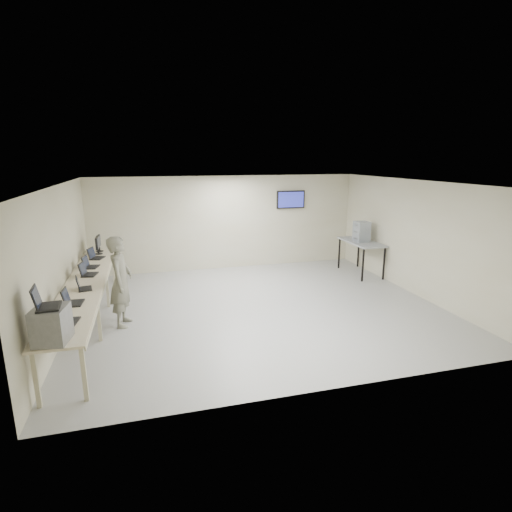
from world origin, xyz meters
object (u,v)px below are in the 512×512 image
object	(u,v)px
side_table	(361,244)
equipment_box	(51,325)
workbench	(87,285)
soldier	(121,282)

from	to	relation	value
side_table	equipment_box	bearing A→B (deg)	-147.84
workbench	equipment_box	distance (m)	2.77
soldier	side_table	world-z (taller)	soldier
soldier	side_table	distance (m)	6.82
workbench	side_table	bearing A→B (deg)	14.12
workbench	soldier	size ratio (longest dim) A/B	3.26
workbench	soldier	world-z (taller)	soldier
workbench	side_table	distance (m)	7.41
equipment_box	side_table	size ratio (longest dim) A/B	0.30
equipment_box	side_table	world-z (taller)	equipment_box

